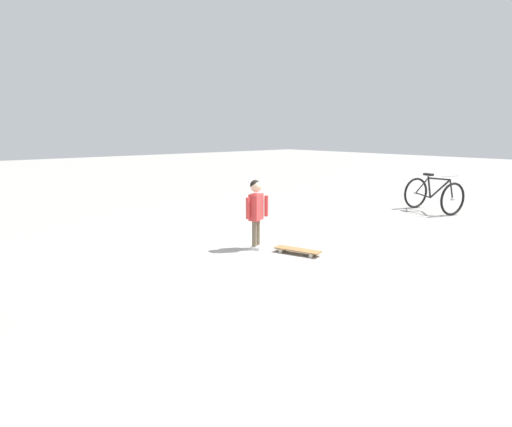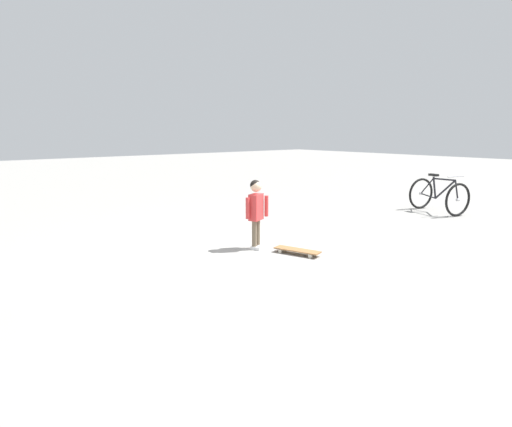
# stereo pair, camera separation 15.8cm
# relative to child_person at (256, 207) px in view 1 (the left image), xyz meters

# --- Properties ---
(ground_plane) EXTENTS (50.00, 50.00, 0.00)m
(ground_plane) POSITION_rel_child_person_xyz_m (0.39, 0.42, -0.66)
(ground_plane) COLOR gray
(child_person) EXTENTS (0.25, 0.41, 1.06)m
(child_person) POSITION_rel_child_person_xyz_m (0.00, 0.00, 0.00)
(child_person) COLOR brown
(child_person) RESTS_ON ground
(skateboard) EXTENTS (0.72, 0.40, 0.07)m
(skateboard) POSITION_rel_child_person_xyz_m (0.62, 0.27, -0.60)
(skateboard) COLOR olive
(skateboard) RESTS_ON ground
(bicycle_mid) EXTENTS (1.21, 0.96, 0.85)m
(bicycle_mid) POSITION_rel_child_person_xyz_m (0.24, 5.01, -0.28)
(bicycle_mid) COLOR black
(bicycle_mid) RESTS_ON ground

